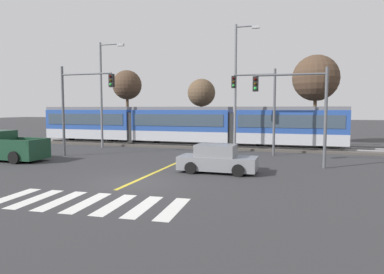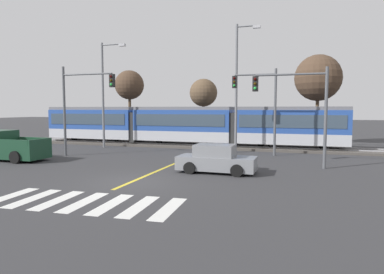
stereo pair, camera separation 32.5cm
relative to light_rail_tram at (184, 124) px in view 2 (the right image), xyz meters
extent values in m
plane|color=#333335|center=(2.84, -15.39, -2.05)|extent=(200.00, 200.00, 0.00)
cube|color=#4C4742|center=(2.84, 0.01, -1.96)|extent=(120.00, 4.00, 0.18)
cube|color=#939399|center=(2.84, -0.71, -1.82)|extent=(120.00, 0.08, 0.10)
cube|color=#939399|center=(2.84, 0.73, -1.82)|extent=(120.00, 0.08, 0.10)
cube|color=#B7BAC1|center=(-9.50, 0.01, -1.07)|extent=(9.00, 2.60, 0.90)
cube|color=#284C9E|center=(-9.50, 0.01, 0.33)|extent=(9.00, 2.60, 1.90)
cube|color=#384756|center=(-9.50, -1.31, 0.38)|extent=(8.28, 0.04, 1.04)
cube|color=slate|center=(-9.50, 0.01, 1.42)|extent=(9.00, 2.39, 0.28)
cylinder|color=black|center=(-7.03, 0.01, -1.52)|extent=(0.70, 0.20, 0.70)
cylinder|color=black|center=(-11.98, 0.01, -1.52)|extent=(0.70, 0.20, 0.70)
cube|color=#B7BAC1|center=(0.00, 0.01, -1.07)|extent=(9.00, 2.60, 0.90)
cube|color=#284C9E|center=(0.00, 0.01, 0.33)|extent=(9.00, 2.60, 1.90)
cube|color=#384756|center=(0.00, -1.31, 0.38)|extent=(8.28, 0.04, 1.04)
cube|color=slate|center=(0.00, 0.01, 1.42)|extent=(9.00, 2.39, 0.28)
cylinder|color=black|center=(2.47, 0.01, -1.52)|extent=(0.70, 0.20, 0.70)
cylinder|color=black|center=(-2.48, 0.01, -1.52)|extent=(0.70, 0.20, 0.70)
cube|color=#B7BAC1|center=(9.50, 0.01, -1.07)|extent=(9.00, 2.60, 0.90)
cube|color=#284C9E|center=(9.50, 0.01, 0.33)|extent=(9.00, 2.60, 1.90)
cube|color=#384756|center=(9.50, -1.31, 0.38)|extent=(8.28, 0.04, 1.04)
cube|color=slate|center=(9.50, 0.01, 1.42)|extent=(9.00, 2.39, 0.28)
cylinder|color=black|center=(11.97, 0.01, -1.52)|extent=(0.70, 0.20, 0.70)
cylinder|color=black|center=(7.02, 0.01, -1.52)|extent=(0.70, 0.20, 0.70)
cube|color=#2D2D2D|center=(-4.75, 0.01, -0.37)|extent=(0.50, 2.34, 2.80)
cube|color=#2D2D2D|center=(4.75, 0.01, -0.37)|extent=(0.50, 2.34, 2.80)
cube|color=silver|center=(-0.46, -19.25, -2.04)|extent=(0.74, 2.83, 0.01)
cube|color=silver|center=(0.64, -19.18, -2.04)|extent=(0.74, 2.83, 0.01)
cube|color=silver|center=(1.74, -19.11, -2.04)|extent=(0.74, 2.83, 0.01)
cube|color=silver|center=(2.84, -19.04, -2.04)|extent=(0.74, 2.83, 0.01)
cube|color=silver|center=(3.93, -18.97, -2.04)|extent=(0.74, 2.83, 0.01)
cube|color=silver|center=(5.03, -18.90, -2.04)|extent=(0.74, 2.83, 0.01)
cube|color=silver|center=(6.13, -18.83, -2.04)|extent=(0.74, 2.83, 0.01)
cube|color=gold|center=(2.84, -9.52, -2.04)|extent=(0.20, 15.04, 0.01)
cube|color=gray|center=(6.07, -11.78, -1.53)|extent=(4.20, 1.71, 0.72)
cube|color=gray|center=(5.97, -11.78, -0.85)|extent=(2.10, 1.52, 0.64)
cube|color=#384756|center=(6.97, -11.78, -0.85)|extent=(0.10, 1.43, 0.52)
cube|color=#384756|center=(5.97, -11.00, -0.85)|extent=(1.79, 0.04, 0.48)
cylinder|color=black|center=(7.33, -10.93, -1.73)|extent=(0.64, 0.22, 0.64)
cylinder|color=black|center=(7.33, -12.63, -1.73)|extent=(0.64, 0.22, 0.64)
cylinder|color=black|center=(4.81, -10.93, -1.73)|extent=(0.64, 0.22, 0.64)
cylinder|color=black|center=(4.81, -12.63, -1.73)|extent=(0.64, 0.22, 0.64)
cube|color=#193D28|center=(-8.24, -11.79, -1.38)|extent=(5.41, 2.00, 0.96)
cube|color=#193D28|center=(-7.03, -12.72, -0.72)|extent=(2.70, 0.14, 0.36)
cube|color=#193D28|center=(-7.02, -10.88, -0.72)|extent=(2.70, 0.14, 0.36)
cube|color=#193D28|center=(-5.60, -11.81, -0.72)|extent=(0.13, 1.96, 0.36)
cylinder|color=black|center=(-9.80, -10.80, -1.65)|extent=(0.80, 0.29, 0.80)
cylinder|color=black|center=(-6.68, -12.78, -1.65)|extent=(0.80, 0.29, 0.80)
cylinder|color=black|center=(-6.67, -10.82, -1.65)|extent=(0.80, 0.29, 0.80)
cylinder|color=#515459|center=(11.67, -8.70, 0.86)|extent=(0.18, 0.18, 5.80)
cylinder|color=#515459|center=(9.67, -8.70, 3.38)|extent=(4.00, 0.12, 0.12)
cube|color=black|center=(7.67, -8.70, 2.88)|extent=(0.32, 0.28, 0.90)
sphere|color=#360605|center=(7.67, -8.85, 3.15)|extent=(0.18, 0.18, 0.18)
sphere|color=#3A2706|center=(7.67, -8.85, 2.88)|extent=(0.18, 0.18, 0.18)
sphere|color=green|center=(7.67, -8.85, 2.61)|extent=(0.18, 0.18, 0.18)
cylinder|color=#515459|center=(8.49, -4.01, 1.12)|extent=(0.18, 0.18, 6.33)
cylinder|color=#515459|center=(6.99, -4.01, 3.89)|extent=(3.00, 0.12, 0.12)
cube|color=black|center=(5.49, -4.01, 3.39)|extent=(0.32, 0.28, 0.90)
sphere|color=#360605|center=(5.49, -4.16, 3.66)|extent=(0.18, 0.18, 0.18)
sphere|color=#3A2706|center=(5.49, -4.16, 3.39)|extent=(0.18, 0.18, 0.18)
sphere|color=green|center=(5.49, -4.16, 3.12)|extent=(0.18, 0.18, 0.18)
cylinder|color=#515459|center=(-6.08, -8.77, 1.18)|extent=(0.18, 0.18, 6.46)
cylinder|color=#515459|center=(-4.08, -8.77, 3.81)|extent=(4.00, 0.12, 0.12)
cube|color=black|center=(-2.08, -8.77, 3.31)|extent=(0.32, 0.28, 0.90)
sphere|color=#360605|center=(-2.08, -8.92, 3.58)|extent=(0.18, 0.18, 0.18)
sphere|color=#3A2706|center=(-2.08, -8.92, 3.31)|extent=(0.18, 0.18, 0.18)
sphere|color=green|center=(-2.08, -8.92, 3.04)|extent=(0.18, 0.18, 0.18)
cylinder|color=slate|center=(-6.36, -3.27, 2.52)|extent=(0.20, 0.20, 9.14)
cylinder|color=slate|center=(-5.37, -3.27, 6.89)|extent=(1.99, 0.12, 0.12)
cube|color=#B2B2B7|center=(-4.38, -3.27, 6.79)|extent=(0.56, 0.28, 0.20)
cylinder|color=slate|center=(5.45, -3.14, 2.89)|extent=(0.20, 0.20, 9.87)
cylinder|color=slate|center=(6.20, -3.14, 7.62)|extent=(1.51, 0.12, 0.12)
cube|color=#B2B2B7|center=(6.96, -3.14, 7.52)|extent=(0.56, 0.28, 0.20)
cylinder|color=brown|center=(-8.42, 5.38, 0.68)|extent=(0.32, 0.32, 5.46)
sphere|color=#4C3828|center=(-8.42, 5.38, 4.07)|extent=(3.29, 3.29, 3.29)
cylinder|color=brown|center=(0.21, 5.76, 0.23)|extent=(0.32, 0.32, 4.55)
sphere|color=brown|center=(0.21, 5.76, 3.10)|extent=(2.96, 2.96, 2.96)
cylinder|color=brown|center=(11.68, 5.39, 0.70)|extent=(0.32, 0.32, 5.48)
sphere|color=#4C3828|center=(11.68, 5.39, 4.32)|extent=(4.39, 4.39, 4.39)
camera|label=1|loc=(10.18, -29.66, 1.41)|focal=32.00mm
camera|label=2|loc=(10.49, -29.56, 1.41)|focal=32.00mm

